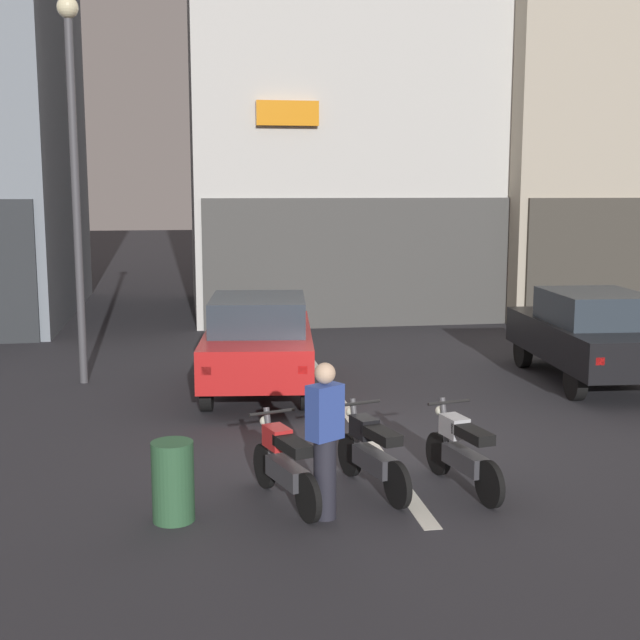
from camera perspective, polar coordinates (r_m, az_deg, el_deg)
The scene contains 13 objects.
ground_plane at distance 11.65m, azimuth 3.40°, elevation -8.29°, with size 120.00×120.00×0.00m, color #2B2B30.
lane_centre_line at distance 17.38m, azimuth -0.87°, elevation -2.50°, with size 0.20×18.00×0.01m, color silver.
building_mid_block at distance 24.81m, azimuth 1.42°, elevation 19.93°, with size 8.36×7.23×16.41m.
building_far_right at distance 27.46m, azimuth 20.38°, elevation 12.83°, with size 10.36×8.64×11.18m.
car_red_crossing_near at distance 14.35m, azimuth -4.17°, elevation -1.38°, with size 2.22×4.28×1.64m.
car_black_parked_kerbside at distance 15.77m, azimuth 17.85°, elevation -0.85°, with size 2.02×4.21×1.64m.
car_white_down_street at distance 25.13m, azimuth 1.31°, elevation 3.07°, with size 1.93×4.17×1.64m.
street_lamp at distance 15.32m, azimuth -16.28°, elevation 10.77°, with size 0.36×0.36×6.60m.
motorcycle_red_row_leftmost at distance 9.38m, azimuth -2.41°, elevation -9.65°, with size 0.66×1.61×0.98m.
motorcycle_black_row_left_mid at distance 9.77m, azimuth 3.52°, elevation -8.89°, with size 0.62×1.63×0.98m.
motorcycle_silver_row_centre at distance 9.92m, azimuth 9.59°, elevation -8.72°, with size 0.55×1.65×0.98m.
person_by_motorcycles at distance 8.86m, azimuth 0.33°, elevation -8.07°, with size 0.42×0.38×1.67m.
trash_bin at distance 9.06m, azimuth -9.90°, elevation -10.69°, with size 0.44×0.44×0.85m, color #2D5938.
Camera 1 is at (-2.43, -10.86, 3.44)m, focal length 47.37 mm.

